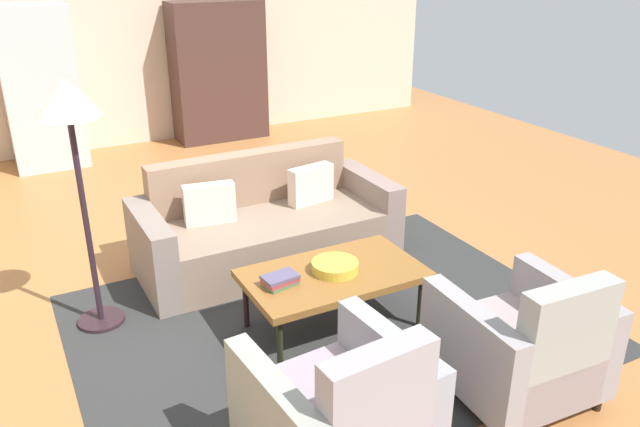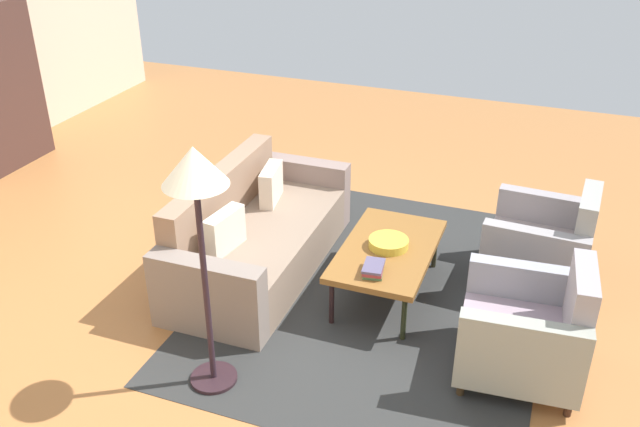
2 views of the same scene
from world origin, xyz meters
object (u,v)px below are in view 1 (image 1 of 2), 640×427
(fruit_bowl, at_px, (335,267))
(refrigerator, at_px, (40,88))
(armchair_right, at_px, (525,348))
(cabinet, at_px, (218,72))
(book_stack, at_px, (280,280))
(floor_lamp, at_px, (70,122))
(couch, at_px, (264,227))
(coffee_table, at_px, (333,276))
(armchair_left, at_px, (343,416))

(fruit_bowl, distance_m, refrigerator, 4.90)
(armchair_right, relative_size, cabinet, 0.49)
(book_stack, height_order, floor_lamp, floor_lamp)
(couch, relative_size, book_stack, 8.81)
(couch, xyz_separation_m, coffee_table, (0.00, -1.19, 0.11))
(couch, relative_size, fruit_bowl, 6.68)
(book_stack, xyz_separation_m, cabinet, (1.32, 4.81, 0.43))
(armchair_left, bearing_deg, cabinet, 71.38)
(floor_lamp, bearing_deg, fruit_bowl, -29.72)
(coffee_table, xyz_separation_m, floor_lamp, (-1.42, 0.82, 1.05))
(couch, distance_m, floor_lamp, 1.86)
(armchair_right, bearing_deg, book_stack, 133.15)
(cabinet, xyz_separation_m, refrigerator, (-2.20, -0.10, 0.03))
(coffee_table, distance_m, fruit_bowl, 0.07)
(fruit_bowl, relative_size, cabinet, 0.18)
(armchair_left, bearing_deg, floor_lamp, 108.15)
(book_stack, bearing_deg, couch, 71.77)
(armchair_left, height_order, armchair_right, same)
(couch, bearing_deg, floor_lamp, 14.22)
(armchair_left, height_order, refrigerator, refrigerator)
(armchair_left, height_order, fruit_bowl, armchair_left)
(book_stack, xyz_separation_m, refrigerator, (-0.89, 4.71, 0.46))
(couch, bearing_deg, armchair_left, 75.34)
(coffee_table, xyz_separation_m, armchair_right, (0.60, -1.17, -0.05))
(armchair_left, relative_size, armchair_right, 1.00)
(coffee_table, relative_size, fruit_bowl, 3.80)
(couch, relative_size, cabinet, 1.17)
(fruit_bowl, relative_size, refrigerator, 0.17)
(armchair_left, distance_m, armchair_right, 1.19)
(book_stack, height_order, refrigerator, refrigerator)
(book_stack, bearing_deg, floor_lamp, 141.61)
(fruit_bowl, xyz_separation_m, refrigerator, (-1.29, 4.71, 0.46))
(armchair_right, distance_m, floor_lamp, 3.03)
(armchair_left, bearing_deg, couch, 71.48)
(refrigerator, bearing_deg, fruit_bowl, -74.68)
(book_stack, distance_m, floor_lamp, 1.63)
(cabinet, bearing_deg, floor_lamp, -120.35)
(refrigerator, bearing_deg, coffee_table, -74.81)
(coffee_table, relative_size, cabinet, 0.67)
(armchair_right, bearing_deg, fruit_bowl, 119.59)
(fruit_bowl, bearing_deg, refrigerator, 105.32)
(armchair_left, xyz_separation_m, refrigerator, (-0.68, 5.88, 0.58))
(fruit_bowl, relative_size, book_stack, 1.32)
(coffee_table, relative_size, book_stack, 5.02)
(coffee_table, height_order, armchair_right, armchair_right)
(cabinet, bearing_deg, refrigerator, -177.28)
(fruit_bowl, bearing_deg, cabinet, 79.25)
(coffee_table, relative_size, floor_lamp, 0.70)
(cabinet, height_order, refrigerator, refrigerator)
(coffee_table, bearing_deg, couch, 90.04)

